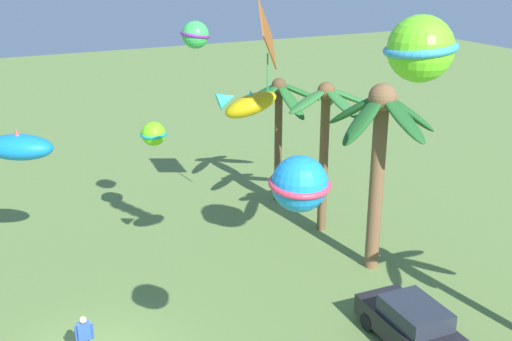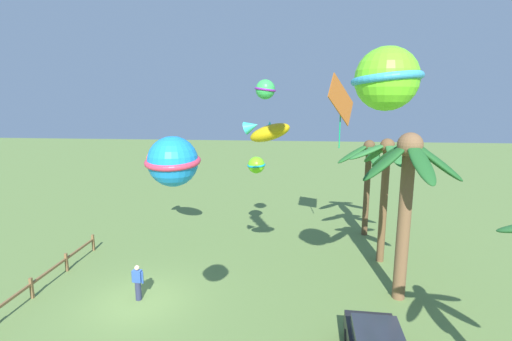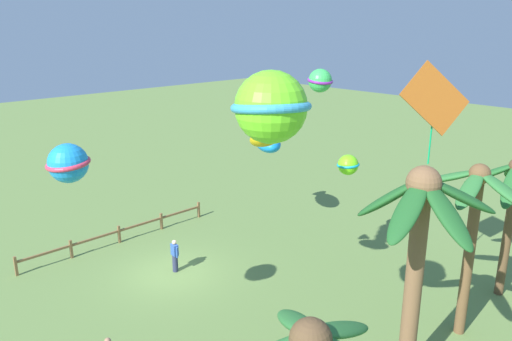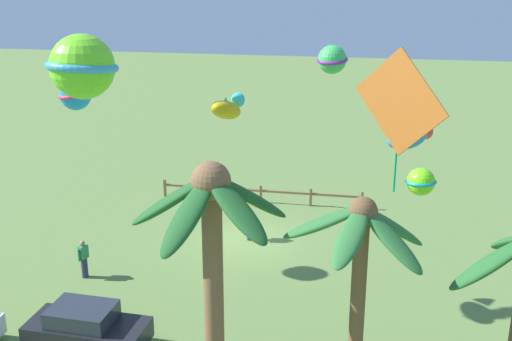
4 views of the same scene
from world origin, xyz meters
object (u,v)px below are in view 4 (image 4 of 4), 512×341
at_px(parked_car_0, 86,328).
at_px(kite_ball_4, 421,182).
at_px(palm_tree_0, 361,257).
at_px(kite_fish_2, 227,108).
at_px(kite_fish_6, 409,136).
at_px(spectator_1, 250,223).
at_px(kite_ball_0, 75,95).
at_px(kite_ball_3, 332,60).
at_px(palm_tree_3, 212,234).
at_px(spectator_0, 84,259).
at_px(kite_ball_5, 82,67).
at_px(kite_diamond_7, 400,103).

bearing_deg(parked_car_0, kite_ball_4, -155.38).
bearing_deg(palm_tree_0, kite_fish_2, -51.08).
xyz_separation_m(palm_tree_0, kite_fish_2, (4.73, -5.86, 2.32)).
xyz_separation_m(parked_car_0, kite_fish_6, (-10.37, -10.11, 4.28)).
distance_m(spectator_1, kite_fish_2, 8.60).
relative_size(parked_car_0, kite_ball_0, 2.90).
relative_size(kite_fish_2, kite_ball_3, 1.71).
height_order(palm_tree_3, kite_fish_6, palm_tree_3).
bearing_deg(kite_fish_2, spectator_1, -86.62).
bearing_deg(spectator_0, palm_tree_0, 148.54).
bearing_deg(kite_ball_4, parked_car_0, 24.62).
relative_size(spectator_1, kite_ball_5, 0.57).
distance_m(palm_tree_3, kite_ball_3, 7.60).
height_order(kite_ball_3, kite_fish_6, kite_ball_3).
xyz_separation_m(kite_fish_2, kite_ball_5, (3.33, 3.68, 1.87)).
height_order(kite_ball_0, kite_ball_5, kite_ball_5).
xyz_separation_m(palm_tree_0, kite_ball_4, (-1.91, -6.90, -0.25)).
bearing_deg(kite_ball_4, spectator_1, -32.96).
bearing_deg(kite_ball_4, kite_ball_3, 12.81).
bearing_deg(kite_ball_0, kite_ball_3, 171.36).
bearing_deg(kite_fish_6, kite_ball_3, 63.40).
bearing_deg(kite_ball_4, palm_tree_0, 74.55).
bearing_deg(palm_tree_3, kite_ball_3, -112.53).
bearing_deg(kite_ball_0, kite_ball_4, 176.62).
height_order(kite_fish_2, kite_ball_3, kite_ball_3).
xyz_separation_m(palm_tree_0, kite_fish_6, (-1.72, -12.17, -0.01)).
xyz_separation_m(kite_ball_3, kite_ball_5, (6.78, 4.00, 0.19)).
relative_size(spectator_0, kite_ball_4, 1.04).
bearing_deg(palm_tree_3, kite_diamond_7, -153.48).
distance_m(kite_ball_0, kite_fish_6, 13.77).
height_order(palm_tree_3, kite_ball_4, palm_tree_3).
height_order(palm_tree_0, parked_car_0, palm_tree_0).
distance_m(kite_fish_2, kite_ball_4, 7.19).
height_order(spectator_1, kite_ball_3, kite_ball_3).
distance_m(kite_fish_2, kite_diamond_7, 6.64).
bearing_deg(kite_ball_3, kite_fish_2, 5.25).
bearing_deg(parked_car_0, kite_diamond_7, -178.28).
height_order(palm_tree_0, palm_tree_3, palm_tree_3).
xyz_separation_m(palm_tree_3, kite_ball_4, (-5.73, -6.85, -0.55)).
bearing_deg(palm_tree_3, kite_fish_2, -81.15).
xyz_separation_m(palm_tree_0, kite_ball_3, (1.28, -6.17, 4.00)).
distance_m(palm_tree_0, parked_car_0, 9.87).
bearing_deg(kite_ball_3, spectator_1, -54.21).
distance_m(palm_tree_3, kite_ball_4, 8.95).
distance_m(palm_tree_3, spectator_1, 12.30).
relative_size(kite_ball_3, kite_fish_6, 0.41).
distance_m(kite_ball_4, kite_diamond_7, 5.97).
bearing_deg(kite_fish_6, kite_ball_4, 91.99).
height_order(palm_tree_3, spectator_0, palm_tree_3).
height_order(kite_fish_6, kite_diamond_7, kite_diamond_7).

